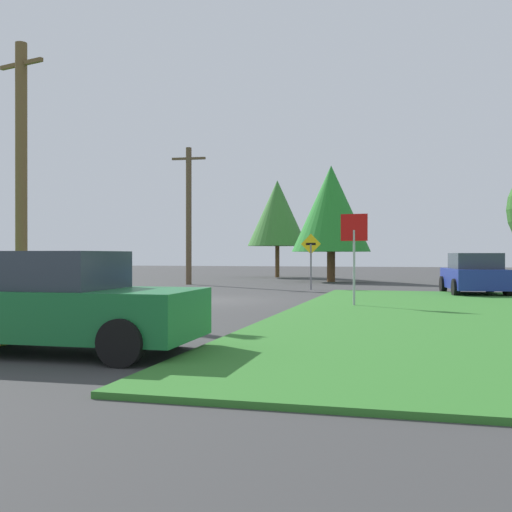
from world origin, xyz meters
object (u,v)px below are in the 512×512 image
at_px(utility_pole_near, 21,172).
at_px(pine_tree_center, 277,213).
at_px(car_behind_on_main_road, 56,302).
at_px(stop_sign, 354,241).
at_px(car_on_crossroad, 474,274).
at_px(utility_pole_mid, 189,214).
at_px(direction_sign, 311,255).
at_px(oak_tree_left, 331,209).

bearing_deg(utility_pole_near, pine_tree_center, 84.69).
bearing_deg(car_behind_on_main_road, stop_sign, 67.19).
bearing_deg(car_on_crossroad, utility_pole_mid, 61.49).
bearing_deg(direction_sign, pine_tree_center, 108.48).
bearing_deg(car_behind_on_main_road, utility_pole_mid, 104.16).
height_order(car_on_crossroad, oak_tree_left, oak_tree_left).
bearing_deg(utility_pole_mid, car_on_crossroad, -20.90).
height_order(oak_tree_left, pine_tree_center, oak_tree_left).
height_order(stop_sign, oak_tree_left, oak_tree_left).
bearing_deg(oak_tree_left, stop_sign, -79.91).
relative_size(car_behind_on_main_road, direction_sign, 1.78).
height_order(utility_pole_near, utility_pole_mid, utility_pole_near).
xyz_separation_m(car_on_crossroad, utility_pole_near, (-13.79, -8.68, 3.30)).
xyz_separation_m(stop_sign, car_behind_on_main_road, (-3.76, -9.60, -1.15)).
xyz_separation_m(stop_sign, pine_tree_center, (-7.58, 23.16, 2.44)).
bearing_deg(stop_sign, car_behind_on_main_road, 74.89).
height_order(utility_pole_mid, oak_tree_left, utility_pole_mid).
bearing_deg(pine_tree_center, stop_sign, -71.87).
xyz_separation_m(car_behind_on_main_road, utility_pole_mid, (-6.03, 21.63, 2.88)).
xyz_separation_m(utility_pole_near, direction_sign, (7.11, 10.72, -2.55)).
xyz_separation_m(utility_pole_near, oak_tree_left, (6.84, 19.10, 0.10)).
xyz_separation_m(utility_pole_mid, direction_sign, (6.99, -3.18, -2.15)).
distance_m(car_behind_on_main_road, utility_pole_near, 10.41).
bearing_deg(utility_pole_near, car_behind_on_main_road, -51.50).
xyz_separation_m(utility_pole_mid, pine_tree_center, (2.21, 11.12, 0.71)).
distance_m(car_behind_on_main_road, pine_tree_center, 33.17).
bearing_deg(stop_sign, utility_pole_near, 16.94).
distance_m(car_on_crossroad, utility_pole_near, 16.62).
bearing_deg(car_behind_on_main_road, oak_tree_left, 87.10).
height_order(car_behind_on_main_road, direction_sign, direction_sign).
height_order(car_on_crossroad, pine_tree_center, pine_tree_center).
bearing_deg(pine_tree_center, car_on_crossroad, -54.95).
bearing_deg(direction_sign, utility_pole_near, -123.54).
height_order(car_behind_on_main_road, utility_pole_near, utility_pole_near).
bearing_deg(utility_pole_mid, car_behind_on_main_road, -74.41).
height_order(direction_sign, oak_tree_left, oak_tree_left).
bearing_deg(car_behind_on_main_road, car_on_crossroad, 63.61).
distance_m(stop_sign, oak_tree_left, 17.65).
bearing_deg(oak_tree_left, car_on_crossroad, -56.31).
height_order(utility_pole_mid, direction_sign, utility_pole_mid).
bearing_deg(oak_tree_left, car_behind_on_main_road, -91.48).
height_order(car_behind_on_main_road, pine_tree_center, pine_tree_center).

